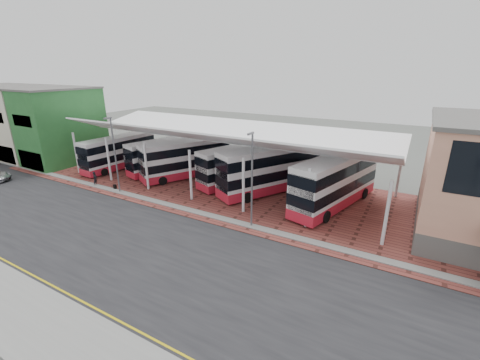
{
  "coord_description": "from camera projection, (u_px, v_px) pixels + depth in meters",
  "views": [
    {
      "loc": [
        13.15,
        -15.32,
        12.68
      ],
      "look_at": [
        -0.12,
        8.09,
        3.26
      ],
      "focal_mm": 24.0,
      "sensor_mm": 36.0,
      "label": 1
    }
  ],
  "objects": [
    {
      "name": "ground",
      "position": [
        186.0,
        256.0,
        22.89
      ],
      "size": [
        140.0,
        140.0,
        0.0
      ],
      "primitive_type": "plane",
      "color": "#4E514C"
    },
    {
      "name": "road",
      "position": [
        176.0,
        263.0,
        22.07
      ],
      "size": [
        120.0,
        14.0,
        0.02
      ],
      "primitive_type": "cube",
      "color": "black",
      "rests_on": "ground"
    },
    {
      "name": "forecourt",
      "position": [
        282.0,
        199.0,
        32.63
      ],
      "size": [
        72.0,
        16.0,
        0.06
      ],
      "primitive_type": "cube",
      "color": "brown",
      "rests_on": "ground"
    },
    {
      "name": "sidewalk",
      "position": [
        68.0,
        344.0,
        15.48
      ],
      "size": [
        120.0,
        4.0,
        0.14
      ],
      "primitive_type": "cube",
      "color": "slate",
      "rests_on": "ground"
    },
    {
      "name": "north_kerb",
      "position": [
        231.0,
        221.0,
        27.96
      ],
      "size": [
        120.0,
        0.8,
        0.14
      ],
      "primitive_type": "cube",
      "color": "slate",
      "rests_on": "ground"
    },
    {
      "name": "yellow_line_near",
      "position": [
        103.0,
        318.0,
        17.14
      ],
      "size": [
        120.0,
        0.12,
        0.01
      ],
      "primitive_type": "cube",
      "color": "#BAA20B",
      "rests_on": "road"
    },
    {
      "name": "yellow_line_far",
      "position": [
        108.0,
        315.0,
        17.38
      ],
      "size": [
        120.0,
        0.12,
        0.01
      ],
      "primitive_type": "cube",
      "color": "#BAA20B",
      "rests_on": "road"
    },
    {
      "name": "canopy",
      "position": [
        220.0,
        134.0,
        35.22
      ],
      "size": [
        37.0,
        11.63,
        7.07
      ],
      "color": "silver",
      "rests_on": "ground"
    },
    {
      "name": "shop_green",
      "position": [
        62.0,
        126.0,
        44.18
      ],
      "size": [
        6.4,
        10.2,
        10.22
      ],
      "color": "#2C6E31",
      "rests_on": "ground"
    },
    {
      "name": "shop_cream",
      "position": [
        35.0,
        122.0,
        47.2
      ],
      "size": [
        6.4,
        10.2,
        10.22
      ],
      "color": "beige",
      "rests_on": "ground"
    },
    {
      "name": "shop_brick",
      "position": [
        11.0,
        119.0,
        50.23
      ],
      "size": [
        6.4,
        10.2,
        10.22
      ],
      "color": "brown",
      "rests_on": "ground"
    },
    {
      "name": "lamp_west",
      "position": [
        115.0,
        153.0,
        33.12
      ],
      "size": [
        0.16,
        0.9,
        8.07
      ],
      "color": "#5D5E64",
      "rests_on": "ground"
    },
    {
      "name": "lamp_east",
      "position": [
        252.0,
        178.0,
        25.67
      ],
      "size": [
        0.16,
        0.9,
        8.07
      ],
      "color": "#5D5E64",
      "rests_on": "ground"
    },
    {
      "name": "bus_0",
      "position": [
        119.0,
        153.0,
        42.25
      ],
      "size": [
        3.08,
        10.37,
        4.22
      ],
      "rotation": [
        0.0,
        0.0,
        -0.07
      ],
      "color": "silver",
      "rests_on": "forecourt"
    },
    {
      "name": "bus_1",
      "position": [
        165.0,
        155.0,
        41.04
      ],
      "size": [
        4.89,
        10.21,
        4.11
      ],
      "rotation": [
        0.0,
        0.0,
        -0.27
      ],
      "color": "silver",
      "rests_on": "forecourt"
    },
    {
      "name": "bus_2",
      "position": [
        186.0,
        159.0,
        38.64
      ],
      "size": [
        7.26,
        10.77,
        4.47
      ],
      "rotation": [
        0.0,
        0.0,
        -0.48
      ],
      "color": "silver",
      "rests_on": "forecourt"
    },
    {
      "name": "bus_3",
      "position": [
        239.0,
        165.0,
        36.7
      ],
      "size": [
        5.85,
        10.73,
        4.34
      ],
      "rotation": [
        0.0,
        0.0,
        -0.35
      ],
      "color": "silver",
      "rests_on": "forecourt"
    },
    {
      "name": "bus_4",
      "position": [
        270.0,
        170.0,
        33.96
      ],
      "size": [
        8.13,
        11.71,
        4.89
      ],
      "rotation": [
        0.0,
        0.0,
        -0.5
      ],
      "color": "silver",
      "rests_on": "forecourt"
    },
    {
      "name": "bus_5",
      "position": [
        336.0,
        182.0,
        30.36
      ],
      "size": [
        5.66,
        12.23,
        4.91
      ],
      "rotation": [
        0.0,
        0.0,
        -0.25
      ],
      "color": "silver",
      "rests_on": "forecourt"
    },
    {
      "name": "pedestrian",
      "position": [
        95.0,
        179.0,
        36.24
      ],
      "size": [
        0.58,
        0.69,
        1.61
      ],
      "primitive_type": "imported",
      "rotation": [
        0.0,
        0.0,
        1.96
      ],
      "color": "black",
      "rests_on": "forecourt"
    },
    {
      "name": "suitcase",
      "position": [
        115.0,
        187.0,
        35.23
      ],
      "size": [
        0.32,
        0.23,
        0.54
      ],
      "primitive_type": "cube",
      "color": "black",
      "rests_on": "forecourt"
    }
  ]
}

